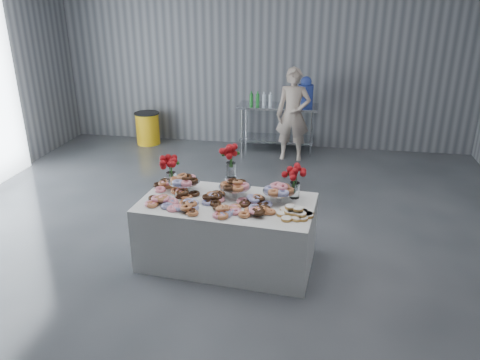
% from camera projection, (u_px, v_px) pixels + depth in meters
% --- Properties ---
extents(ground, '(9.00, 9.00, 0.00)m').
position_uv_depth(ground, '(213.00, 259.00, 5.44)').
color(ground, '#36393D').
rests_on(ground, ground).
extents(room_walls, '(8.04, 9.04, 4.02)m').
position_uv_depth(room_walls, '(181.00, 19.00, 4.55)').
color(room_walls, slate).
rests_on(room_walls, ground).
extents(display_table, '(1.97, 1.14, 0.75)m').
position_uv_depth(display_table, '(227.00, 232.00, 5.27)').
color(display_table, silver).
rests_on(display_table, ground).
extents(prep_table, '(1.50, 0.60, 0.90)m').
position_uv_depth(prep_table, '(278.00, 120.00, 8.89)').
color(prep_table, silver).
rests_on(prep_table, ground).
extents(donut_mounds, '(1.86, 0.94, 0.09)m').
position_uv_depth(donut_mounds, '(226.00, 200.00, 5.06)').
color(donut_mounds, '#C57B48').
rests_on(donut_mounds, display_table).
extents(cake_stand_left, '(0.36, 0.36, 0.17)m').
position_uv_depth(cake_stand_left, '(184.00, 180.00, 5.34)').
color(cake_stand_left, silver).
rests_on(cake_stand_left, display_table).
extents(cake_stand_mid, '(0.36, 0.36, 0.17)m').
position_uv_depth(cake_stand_mid, '(235.00, 185.00, 5.20)').
color(cake_stand_mid, silver).
rests_on(cake_stand_mid, display_table).
extents(cake_stand_right, '(0.36, 0.36, 0.17)m').
position_uv_depth(cake_stand_right, '(279.00, 190.00, 5.08)').
color(cake_stand_right, silver).
rests_on(cake_stand_right, display_table).
extents(danish_pile, '(0.48, 0.48, 0.11)m').
position_uv_depth(danish_pile, '(293.00, 211.00, 4.80)').
color(danish_pile, white).
rests_on(danish_pile, display_table).
extents(bouquet_left, '(0.26, 0.26, 0.42)m').
position_uv_depth(bouquet_left, '(170.00, 163.00, 5.41)').
color(bouquet_left, white).
rests_on(bouquet_left, display_table).
extents(bouquet_right, '(0.26, 0.26, 0.42)m').
position_uv_depth(bouquet_right, '(295.00, 173.00, 5.12)').
color(bouquet_right, white).
rests_on(bouquet_right, display_table).
extents(bouquet_center, '(0.26, 0.26, 0.57)m').
position_uv_depth(bouquet_center, '(231.00, 159.00, 5.31)').
color(bouquet_center, silver).
rests_on(bouquet_center, display_table).
extents(water_jug, '(0.28, 0.28, 0.55)m').
position_uv_depth(water_jug, '(306.00, 93.00, 8.61)').
color(water_jug, blue).
rests_on(water_jug, prep_table).
extents(drink_bottles, '(0.54, 0.08, 0.27)m').
position_uv_depth(drink_bottles, '(261.00, 99.00, 8.70)').
color(drink_bottles, '#268C33').
rests_on(drink_bottles, prep_table).
extents(person, '(0.62, 0.42, 1.67)m').
position_uv_depth(person, '(293.00, 115.00, 8.38)').
color(person, '#CC8C93').
rests_on(person, ground).
extents(trash_barrel, '(0.50, 0.50, 0.64)m').
position_uv_depth(trash_barrel, '(148.00, 128.00, 9.43)').
color(trash_barrel, yellow).
rests_on(trash_barrel, ground).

